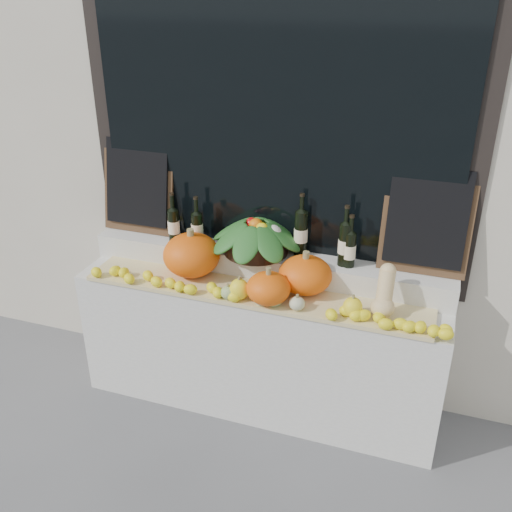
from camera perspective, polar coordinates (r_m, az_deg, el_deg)
storefront_facade at (r=3.76m, az=4.19°, el=20.92°), size 7.00×0.94×4.50m
display_sill at (r=3.74m, az=0.38°, el=-8.87°), size 2.30×0.55×0.88m
rear_tier at (r=3.60m, az=1.16°, el=-0.77°), size 2.30×0.25×0.16m
straw_bedding at (r=3.40m, az=-0.27°, el=-3.79°), size 2.10×0.32×0.02m
pumpkin_left at (r=3.55m, az=-6.45°, el=0.11°), size 0.47×0.47×0.27m
pumpkin_right at (r=3.36m, az=4.94°, el=-1.89°), size 0.42×0.42×0.22m
pumpkin_center at (r=3.25m, az=1.25°, el=-3.25°), size 0.31×0.31×0.18m
butternut_squash at (r=3.20m, az=12.73°, el=-3.73°), size 0.13×0.20×0.28m
decorative_gourds at (r=3.24m, az=2.04°, el=-4.14°), size 0.81×0.15×0.15m
lemon_heap at (r=3.29m, az=-0.90°, el=-4.04°), size 2.20×0.16×0.06m
produce_bowl at (r=3.52m, az=-0.00°, el=2.05°), size 0.61×0.61×0.23m
wine_bottle_far_left at (r=3.72m, az=-8.24°, el=3.14°), size 0.08×0.08×0.33m
wine_bottle_near_left at (r=3.67m, az=-5.91°, el=2.85°), size 0.08×0.08×0.31m
wine_bottle_tall at (r=3.48m, az=4.51°, el=2.34°), size 0.08×0.08×0.40m
wine_bottle_near_right at (r=3.39m, az=8.85°, el=1.22°), size 0.08×0.08×0.38m
wine_bottle_far_right at (r=3.39m, az=9.33°, el=0.70°), size 0.08×0.08×0.33m
chalkboard_left at (r=3.85m, az=-11.76°, el=7.01°), size 0.50×0.14×0.61m
chalkboard_right at (r=3.35m, az=16.74°, el=3.49°), size 0.50×0.14×0.61m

